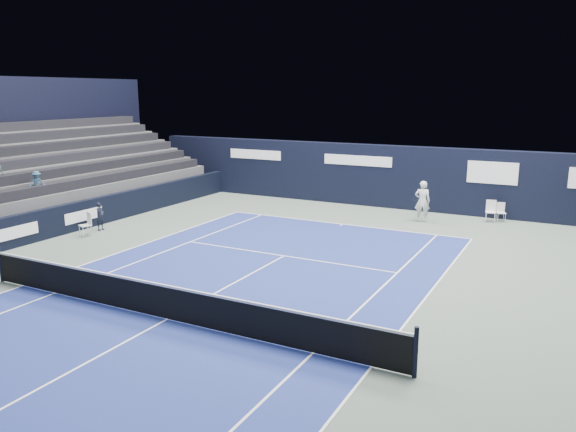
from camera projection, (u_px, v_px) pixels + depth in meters
name	position (u px, v px, depth m)	size (l,w,h in m)	color
ground	(212.00, 295.00, 16.05)	(48.00, 48.00, 0.00)	#505F56
court_surface	(167.00, 319.00, 14.32)	(10.97, 23.77, 0.01)	navy
folding_chair_back_a	(491.00, 210.00, 25.01)	(0.49, 0.48, 0.97)	white
folding_chair_back_b	(501.00, 211.00, 25.16)	(0.47, 0.46, 0.84)	silver
line_judge_chair	(87.00, 223.00, 22.55)	(0.54, 0.53, 0.95)	white
line_judge	(100.00, 216.00, 23.45)	(0.43, 0.28, 1.19)	black
court_markings	(167.00, 319.00, 14.32)	(11.03, 23.83, 0.00)	white
tennis_net	(166.00, 301.00, 14.21)	(12.90, 0.10, 1.10)	black
back_sponsor_wall	(378.00, 176.00, 28.26)	(26.00, 0.63, 3.10)	black
side_barrier_left	(81.00, 215.00, 23.65)	(0.33, 22.00, 1.20)	black
spectator_stand	(37.00, 174.00, 25.95)	(6.00, 18.00, 6.40)	#454547
tennis_player	(422.00, 201.00, 24.97)	(0.76, 0.91, 1.84)	white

